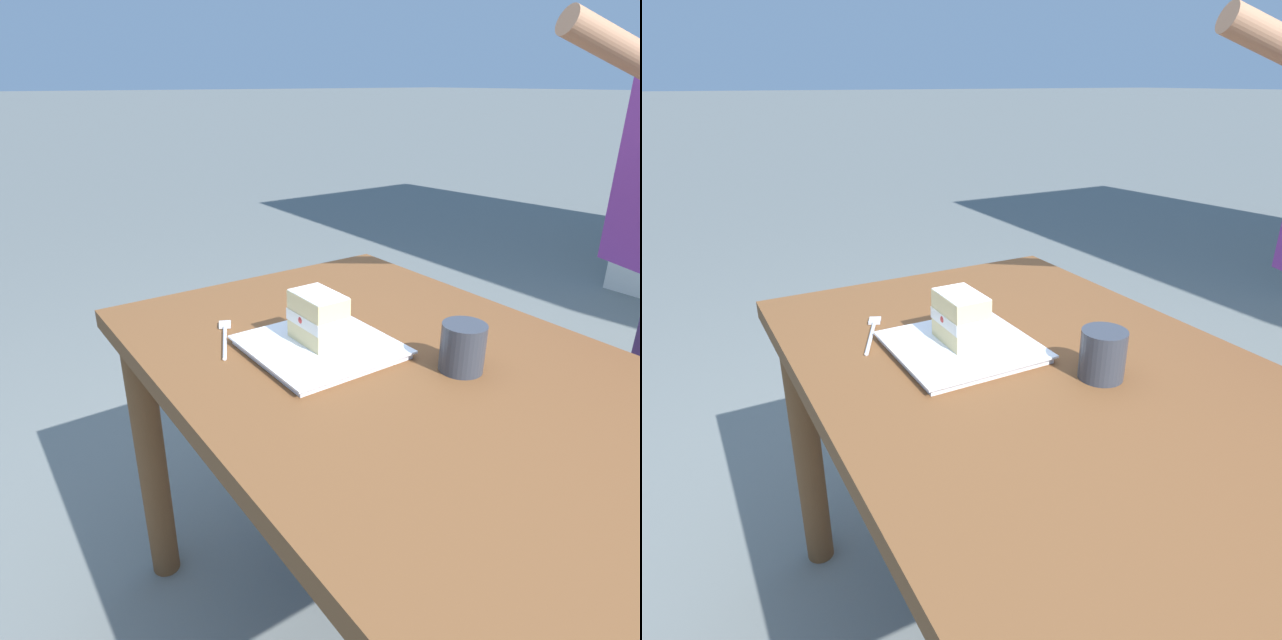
% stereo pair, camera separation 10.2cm
% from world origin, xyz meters
% --- Properties ---
extents(patio_table, '(1.16, 0.77, 0.74)m').
position_xyz_m(patio_table, '(0.00, 0.00, 0.62)').
color(patio_table, brown).
rests_on(patio_table, ground).
extents(dessert_plate, '(0.26, 0.26, 0.02)m').
position_xyz_m(dessert_plate, '(-0.13, -0.09, 0.75)').
color(dessert_plate, white).
rests_on(dessert_plate, patio_table).
extents(cake_slice, '(0.11, 0.08, 0.09)m').
position_xyz_m(cake_slice, '(-0.15, -0.08, 0.81)').
color(cake_slice, '#EAD18C').
rests_on(cake_slice, dessert_plate).
extents(dessert_fork, '(0.16, 0.09, 0.01)m').
position_xyz_m(dessert_fork, '(-0.29, -0.21, 0.75)').
color(dessert_fork, silver).
rests_on(dessert_fork, patio_table).
extents(coffee_cup, '(0.08, 0.08, 0.09)m').
position_xyz_m(coffee_cup, '(0.06, 0.07, 0.79)').
color(coffee_cup, '#333842').
rests_on(coffee_cup, patio_table).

